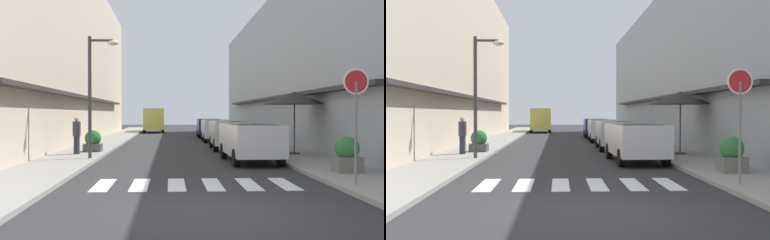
{
  "view_description": "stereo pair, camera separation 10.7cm",
  "coord_description": "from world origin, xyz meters",
  "views": [
    {
      "loc": [
        -0.66,
        -8.72,
        1.86
      ],
      "look_at": [
        0.45,
        14.13,
        1.55
      ],
      "focal_mm": 43.6,
      "sensor_mm": 36.0,
      "label": 1
    },
    {
      "loc": [
        -0.55,
        -8.73,
        1.86
      ],
      "look_at": [
        0.45,
        14.13,
        1.55
      ],
      "focal_mm": 43.6,
      "sensor_mm": 36.0,
      "label": 2
    }
  ],
  "objects": [
    {
      "name": "parked_car_distant",
      "position": [
        2.41,
        27.52,
        0.92
      ],
      "size": [
        1.88,
        4.19,
        1.47
      ],
      "color": "navy",
      "rests_on": "ground_plane"
    },
    {
      "name": "delivery_van",
      "position": [
        -2.26,
        37.64,
        1.41
      ],
      "size": [
        2.18,
        5.47,
        2.37
      ],
      "color": "#D8CC4C",
      "rests_on": "ground_plane"
    },
    {
      "name": "crosswalk",
      "position": [
        -0.0,
        3.43,
        0.01
      ],
      "size": [
        5.2,
        2.2,
        0.01
      ],
      "color": "silver",
      "rests_on": "ground_plane"
    },
    {
      "name": "ground_plane",
      "position": [
        0.0,
        18.69,
        0.0
      ],
      "size": [
        102.77,
        102.77,
        0.0
      ],
      "primitive_type": "plane",
      "color": "#2B2B2D"
    },
    {
      "name": "parked_car_near",
      "position": [
        2.41,
        8.9,
        0.92
      ],
      "size": [
        1.92,
        4.55,
        1.47
      ],
      "color": "silver",
      "rests_on": "ground_plane"
    },
    {
      "name": "building_row_right",
      "position": [
        8.34,
        20.02,
        4.71
      ],
      "size": [
        5.5,
        44.04,
        9.43
      ],
      "color": "#939EA8",
      "rests_on": "ground_plane"
    },
    {
      "name": "pedestrian_walking_near",
      "position": [
        -4.66,
        11.57,
        0.97
      ],
      "size": [
        0.34,
        0.34,
        1.61
      ],
      "rotation": [
        0.0,
        0.0,
        5.5
      ],
      "color": "#282B33",
      "rests_on": "sidewalk_left"
    },
    {
      "name": "parked_car_far",
      "position": [
        2.41,
        21.91,
        0.92
      ],
      "size": [
        1.84,
        3.93,
        1.47
      ],
      "color": "silver",
      "rests_on": "ground_plane"
    },
    {
      "name": "building_row_left",
      "position": [
        -8.34,
        20.02,
        5.64
      ],
      "size": [
        5.5,
        44.04,
        11.29
      ],
      "color": "#C6B299",
      "rests_on": "ground_plane"
    },
    {
      "name": "sidewalk_right",
      "position": [
        4.65,
        18.69,
        0.06
      ],
      "size": [
        2.38,
        65.4,
        0.12
      ],
      "primitive_type": "cube",
      "color": "gray",
      "rests_on": "ground_plane"
    },
    {
      "name": "street_lamp",
      "position": [
        -3.57,
        9.69,
        3.07
      ],
      "size": [
        1.19,
        0.28,
        4.76
      ],
      "color": "#38383D",
      "rests_on": "sidewalk_left"
    },
    {
      "name": "sidewalk_left",
      "position": [
        -4.65,
        18.69,
        0.06
      ],
      "size": [
        2.38,
        65.4,
        0.12
      ],
      "primitive_type": "cube",
      "color": "gray",
      "rests_on": "ground_plane"
    },
    {
      "name": "parked_car_mid",
      "position": [
        2.41,
        15.23,
        0.92
      ],
      "size": [
        1.89,
        4.44,
        1.47
      ],
      "color": "silver",
      "rests_on": "ground_plane"
    },
    {
      "name": "planter_corner",
      "position": [
        4.64,
        4.93,
        0.64
      ],
      "size": [
        0.75,
        0.75,
        1.07
      ],
      "color": "slate",
      "rests_on": "sidewalk_right"
    },
    {
      "name": "planter_midblock",
      "position": [
        -4.18,
        12.88,
        0.58
      ],
      "size": [
        0.79,
        0.79,
        0.98
      ],
      "color": "#4C4C4C",
      "rests_on": "sidewalk_left"
    },
    {
      "name": "cafe_umbrella",
      "position": [
        4.75,
        11.21,
        2.53
      ],
      "size": [
        2.67,
        2.67,
        2.7
      ],
      "color": "#262626",
      "rests_on": "sidewalk_right"
    },
    {
      "name": "round_street_sign",
      "position": [
        3.94,
        2.57,
        2.31
      ],
      "size": [
        0.65,
        0.07,
        2.86
      ],
      "color": "slate",
      "rests_on": "sidewalk_right"
    }
  ]
}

